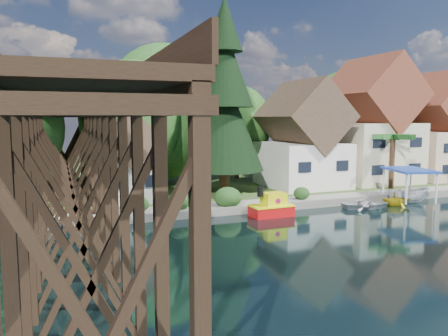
{
  "coord_description": "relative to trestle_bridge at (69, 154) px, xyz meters",
  "views": [
    {
      "loc": [
        -16.59,
        -23.23,
        7.59
      ],
      "look_at": [
        -5.47,
        6.0,
        3.98
      ],
      "focal_mm": 35.0,
      "sensor_mm": 36.0,
      "label": 1
    }
  ],
  "objects": [
    {
      "name": "shrubs",
      "position": [
        11.4,
        4.09,
        -4.12
      ],
      "size": [
        15.76,
        2.47,
        1.7
      ],
      "color": "#183A15",
      "rests_on": "bank"
    },
    {
      "name": "bank",
      "position": [
        16.0,
        28.83,
        -5.1
      ],
      "size": [
        140.0,
        52.0,
        0.5
      ],
      "primitive_type": "cube",
      "color": "#355120",
      "rests_on": "ground"
    },
    {
      "name": "boat_white_a",
      "position": [
        23.51,
        1.14,
        -4.92
      ],
      "size": [
        4.62,
        3.71,
        0.85
      ],
      "primitive_type": "imported",
      "rotation": [
        0.0,
        0.0,
        1.36
      ],
      "color": "silver",
      "rests_on": "ground"
    },
    {
      "name": "promenade",
      "position": [
        22.0,
        4.13,
        -4.82
      ],
      "size": [
        50.0,
        2.6,
        0.06
      ],
      "primitive_type": "cube",
      "color": "gray",
      "rests_on": "bank"
    },
    {
      "name": "shed",
      "position": [
        5.0,
        9.33,
        -1.52
      ],
      "size": [
        5.09,
        5.4,
        7.85
      ],
      "color": "white",
      "rests_on": "bank"
    },
    {
      "name": "house_left",
      "position": [
        23.0,
        10.83,
        -0.21
      ],
      "size": [
        7.64,
        8.64,
        11.02
      ],
      "color": "white",
      "rests_on": "bank"
    },
    {
      "name": "boat_canopy",
      "position": [
        28.51,
        1.7,
        -4.03
      ],
      "size": [
        4.39,
        5.44,
        3.07
      ],
      "color": "silver",
      "rests_on": "ground"
    },
    {
      "name": "boat_yellow",
      "position": [
        26.69,
        1.11,
        -4.68
      ],
      "size": [
        3.1,
        2.87,
        1.35
      ],
      "primitive_type": "imported",
      "rotation": [
        0.0,
        0.0,
        1.27
      ],
      "color": "yellow",
      "rests_on": "ground"
    },
    {
      "name": "conifer",
      "position": [
        13.89,
        9.54,
        3.85
      ],
      "size": [
        7.34,
        7.34,
        18.06
      ],
      "color": "#382314",
      "rests_on": "bank"
    },
    {
      "name": "bg_trees",
      "position": [
        17.0,
        16.08,
        1.94
      ],
      "size": [
        49.9,
        13.3,
        10.57
      ],
      "color": "#382314",
      "rests_on": "bank"
    },
    {
      "name": "palm_tree",
      "position": [
        30.65,
        6.28,
        0.2
      ],
      "size": [
        4.21,
        4.21,
        5.78
      ],
      "color": "#382314",
      "rests_on": "bank"
    },
    {
      "name": "ground",
      "position": [
        16.0,
        -5.17,
        -5.35
      ],
      "size": [
        140.0,
        140.0,
        0.0
      ],
      "primitive_type": "plane",
      "color": "black",
      "rests_on": "ground"
    },
    {
      "name": "house_center",
      "position": [
        32.0,
        11.33,
        1.07
      ],
      "size": [
        8.65,
        9.18,
        13.89
      ],
      "color": "beige",
      "rests_on": "bank"
    },
    {
      "name": "trestle_bridge",
      "position": [
        0.0,
        0.0,
        0.0
      ],
      "size": [
        4.12,
        44.18,
        9.3
      ],
      "color": "black",
      "rests_on": "ground"
    },
    {
      "name": "house_right",
      "position": [
        41.0,
        10.83,
        0.43
      ],
      "size": [
        8.15,
        8.64,
        12.45
      ],
      "color": "beige",
      "rests_on": "bank"
    },
    {
      "name": "tugboat",
      "position": [
        14.66,
        1.27,
        -4.62
      ],
      "size": [
        3.42,
        1.99,
        2.42
      ],
      "color": "red",
      "rests_on": "ground"
    },
    {
      "name": "seawall",
      "position": [
        20.0,
        2.83,
        -5.04
      ],
      "size": [
        60.0,
        0.4,
        0.62
      ],
      "primitive_type": "cube",
      "color": "slate",
      "rests_on": "ground"
    }
  ]
}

